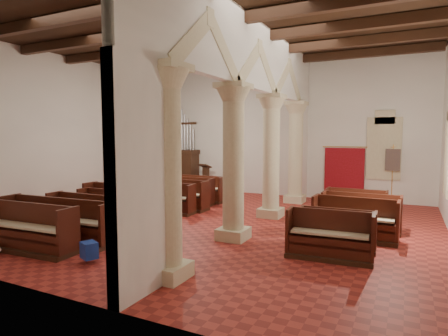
% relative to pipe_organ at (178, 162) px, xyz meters
% --- Properties ---
extents(floor, '(14.00, 14.00, 0.00)m').
position_rel_pipe_organ_xyz_m(floor, '(4.50, -5.50, -1.37)').
color(floor, '#A02C22').
rests_on(floor, ground).
extents(ceiling, '(14.00, 14.00, 0.00)m').
position_rel_pipe_organ_xyz_m(ceiling, '(4.50, -5.50, 4.63)').
color(ceiling, '#311F10').
rests_on(ceiling, wall_back).
extents(wall_back, '(14.00, 0.02, 6.00)m').
position_rel_pipe_organ_xyz_m(wall_back, '(4.50, 0.50, 1.63)').
color(wall_back, silver).
rests_on(wall_back, floor).
extents(wall_front, '(14.00, 0.02, 6.00)m').
position_rel_pipe_organ_xyz_m(wall_front, '(4.50, -11.50, 1.63)').
color(wall_front, silver).
rests_on(wall_front, floor).
extents(wall_left, '(0.02, 12.00, 6.00)m').
position_rel_pipe_organ_xyz_m(wall_left, '(-2.50, -5.50, 1.63)').
color(wall_left, silver).
rests_on(wall_left, floor).
extents(ceiling_beams, '(13.80, 11.80, 0.30)m').
position_rel_pipe_organ_xyz_m(ceiling_beams, '(4.50, -5.50, 4.45)').
color(ceiling_beams, '#321A0F').
rests_on(ceiling_beams, wall_back).
extents(arcade, '(0.90, 11.90, 6.00)m').
position_rel_pipe_organ_xyz_m(arcade, '(6.30, -5.50, 2.19)').
color(arcade, beige).
rests_on(arcade, floor).
extents(window_back, '(1.00, 0.03, 2.20)m').
position_rel_pipe_organ_xyz_m(window_back, '(9.50, 0.48, 0.83)').
color(window_back, '#337357').
rests_on(window_back, wall_back).
extents(pipe_organ, '(2.10, 0.85, 4.40)m').
position_rel_pipe_organ_xyz_m(pipe_organ, '(0.00, 0.00, 0.00)').
color(pipe_organ, '#321A0F').
rests_on(pipe_organ, floor).
extents(lectern, '(0.63, 0.65, 1.37)m').
position_rel_pipe_organ_xyz_m(lectern, '(1.68, -0.15, -0.80)').
color(lectern, '#3B1E12').
rests_on(lectern, floor).
extents(dossal_curtain, '(1.80, 0.07, 2.17)m').
position_rel_pipe_organ_xyz_m(dossal_curtain, '(8.00, 0.42, -0.21)').
color(dossal_curtain, maroon).
rests_on(dossal_curtain, floor).
extents(processional_banner, '(0.54, 0.69, 2.38)m').
position_rel_pipe_organ_xyz_m(processional_banner, '(9.86, -0.01, -0.57)').
color(processional_banner, '#321A0F').
rests_on(processional_banner, floor).
extents(hymnal_box_a, '(0.44, 0.41, 0.35)m').
position_rel_pipe_organ_xyz_m(hymnal_box_a, '(4.26, -10.02, -1.09)').
color(hymnal_box_a, '#17169A').
rests_on(hymnal_box_a, floor).
extents(hymnal_box_b, '(0.30, 0.26, 0.28)m').
position_rel_pipe_organ_xyz_m(hymnal_box_b, '(3.56, -8.54, -1.13)').
color(hymnal_box_b, '#151894').
rests_on(hymnal_box_b, floor).
extents(hymnal_box_c, '(0.37, 0.30, 0.36)m').
position_rel_pipe_organ_xyz_m(hymnal_box_c, '(3.09, -5.89, -1.09)').
color(hymnal_box_c, '#163999').
rests_on(hymnal_box_c, floor).
extents(tube_heater_b, '(1.08, 0.37, 0.11)m').
position_rel_pipe_organ_xyz_m(tube_heater_b, '(1.18, -9.42, -1.21)').
color(tube_heater_b, white).
rests_on(tube_heater_b, floor).
extents(nave_pew_0, '(2.99, 0.93, 1.13)m').
position_rel_pipe_organ_xyz_m(nave_pew_0, '(2.15, -10.06, -1.00)').
color(nave_pew_0, '#321A0F').
rests_on(nave_pew_0, floor).
extents(nave_pew_1, '(3.45, 0.97, 1.11)m').
position_rel_pipe_organ_xyz_m(nave_pew_1, '(2.23, -9.16, -1.01)').
color(nave_pew_1, '#321A0F').
rests_on(nave_pew_1, floor).
extents(nave_pew_2, '(3.15, 0.71, 1.03)m').
position_rel_pipe_organ_xyz_m(nave_pew_2, '(2.33, -8.02, -1.03)').
color(nave_pew_2, '#321A0F').
rests_on(nave_pew_2, floor).
extents(nave_pew_3, '(3.09, 0.68, 0.99)m').
position_rel_pipe_organ_xyz_m(nave_pew_3, '(2.24, -6.83, -1.05)').
color(nave_pew_3, '#321A0F').
rests_on(nave_pew_3, floor).
extents(nave_pew_4, '(3.42, 0.78, 1.11)m').
position_rel_pipe_organ_xyz_m(nave_pew_4, '(2.16, -6.34, -1.01)').
color(nave_pew_4, '#321A0F').
rests_on(nave_pew_4, floor).
extents(nave_pew_5, '(3.33, 0.86, 1.06)m').
position_rel_pipe_organ_xyz_m(nave_pew_5, '(2.15, -5.01, -1.02)').
color(nave_pew_5, '#321A0F').
rests_on(nave_pew_5, floor).
extents(nave_pew_6, '(3.03, 0.75, 1.09)m').
position_rel_pipe_organ_xyz_m(nave_pew_6, '(2.41, -4.23, -1.01)').
color(nave_pew_6, '#321A0F').
rests_on(nave_pew_6, floor).
extents(nave_pew_7, '(2.89, 0.88, 1.07)m').
position_rel_pipe_organ_xyz_m(nave_pew_7, '(2.21, -3.27, -1.02)').
color(nave_pew_7, '#321A0F').
rests_on(nave_pew_7, floor).
extents(nave_pew_8, '(3.11, 0.77, 1.06)m').
position_rel_pipe_organ_xyz_m(nave_pew_8, '(2.19, -2.50, -1.02)').
color(nave_pew_8, '#321A0F').
rests_on(nave_pew_8, floor).
extents(aisle_pew_0, '(1.92, 0.84, 1.08)m').
position_rel_pipe_organ_xyz_m(aisle_pew_0, '(8.87, -7.44, -1.01)').
color(aisle_pew_0, '#321A0F').
rests_on(aisle_pew_0, floor).
extents(aisle_pew_1, '(1.84, 0.71, 0.96)m').
position_rel_pipe_organ_xyz_m(aisle_pew_1, '(8.88, -6.59, -1.05)').
color(aisle_pew_1, '#321A0F').
rests_on(aisle_pew_1, floor).
extents(aisle_pew_2, '(2.19, 0.80, 1.10)m').
position_rel_pipe_organ_xyz_m(aisle_pew_2, '(9.17, -5.56, -1.00)').
color(aisle_pew_2, '#321A0F').
rests_on(aisle_pew_2, floor).
extents(aisle_pew_3, '(2.18, 0.75, 1.07)m').
position_rel_pipe_organ_xyz_m(aisle_pew_3, '(9.21, -4.54, -1.01)').
color(aisle_pew_3, '#321A0F').
rests_on(aisle_pew_3, floor).
extents(aisle_pew_4, '(1.86, 0.69, 1.03)m').
position_rel_pipe_organ_xyz_m(aisle_pew_4, '(8.95, -3.42, -1.02)').
color(aisle_pew_4, '#321A0F').
rests_on(aisle_pew_4, floor).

